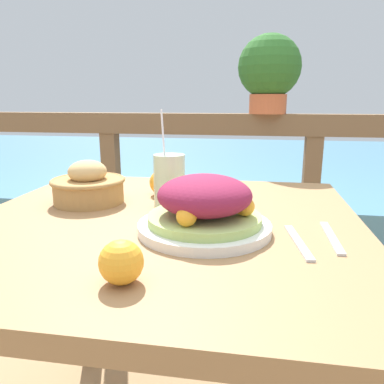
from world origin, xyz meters
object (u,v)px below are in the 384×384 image
object	(u,v)px
salad_plate	(205,208)
bread_basket	(88,186)
drink_glass	(169,180)
potted_plant	(269,70)

from	to	relation	value
salad_plate	bread_basket	world-z (taller)	salad_plate
drink_glass	bread_basket	size ratio (longest dim) A/B	1.26
bread_basket	potted_plant	size ratio (longest dim) A/B	0.62
bread_basket	potted_plant	bearing A→B (deg)	56.18
bread_basket	salad_plate	bearing A→B (deg)	-27.63
drink_glass	potted_plant	world-z (taller)	potted_plant
salad_plate	potted_plant	xyz separation A→B (m)	(0.15, 0.90, 0.34)
drink_glass	bread_basket	xyz separation A→B (m)	(-0.22, -0.00, -0.02)
salad_plate	drink_glass	size ratio (longest dim) A/B	1.13
salad_plate	potted_plant	bearing A→B (deg)	80.75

